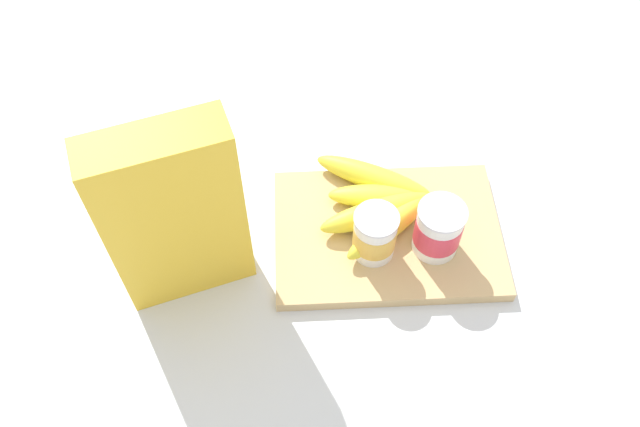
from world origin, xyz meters
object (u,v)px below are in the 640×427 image
(yogurt_cup_back, at_px, (375,235))
(banana_bunch, at_px, (380,202))
(yogurt_cup_front, at_px, (438,229))
(cutting_board, at_px, (387,234))
(cereal_box, at_px, (174,216))

(yogurt_cup_back, relative_size, banana_bunch, 0.39)
(yogurt_cup_front, relative_size, yogurt_cup_back, 1.06)
(cutting_board, xyz_separation_m, cereal_box, (0.29, 0.05, 0.14))
(yogurt_cup_front, relative_size, banana_bunch, 0.41)
(cereal_box, relative_size, yogurt_cup_back, 3.59)
(yogurt_cup_front, bearing_deg, banana_bunch, -43.24)
(cereal_box, relative_size, yogurt_cup_front, 3.39)
(banana_bunch, bearing_deg, cutting_board, 103.68)
(cutting_board, relative_size, cereal_box, 1.13)
(cutting_board, relative_size, banana_bunch, 1.56)
(yogurt_cup_front, distance_m, yogurt_cup_back, 0.09)
(banana_bunch, bearing_deg, yogurt_cup_back, 77.31)
(cereal_box, bearing_deg, yogurt_cup_front, 166.25)
(yogurt_cup_back, bearing_deg, banana_bunch, -102.69)
(yogurt_cup_front, distance_m, banana_bunch, 0.10)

